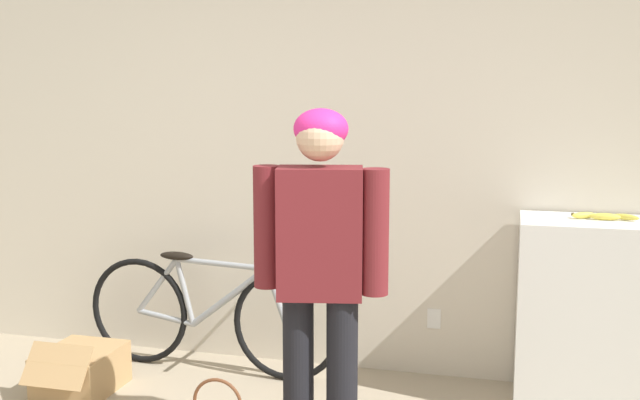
{
  "coord_description": "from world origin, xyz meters",
  "views": [
    {
      "loc": [
        0.97,
        -2.03,
        1.72
      ],
      "look_at": [
        0.15,
        1.14,
        1.22
      ],
      "focal_mm": 42.0,
      "sensor_mm": 36.0,
      "label": 1
    }
  ],
  "objects_px": {
    "bicycle": "(210,314)",
    "cardboard_box": "(81,370)",
    "person": "(320,258)",
    "banana": "(604,216)"
  },
  "relations": [
    {
      "from": "person",
      "to": "bicycle",
      "type": "relative_size",
      "value": 0.99
    },
    {
      "from": "person",
      "to": "banana",
      "type": "relative_size",
      "value": 4.71
    },
    {
      "from": "banana",
      "to": "cardboard_box",
      "type": "height_order",
      "value": "banana"
    },
    {
      "from": "person",
      "to": "bicycle",
      "type": "height_order",
      "value": "person"
    },
    {
      "from": "bicycle",
      "to": "person",
      "type": "bearing_deg",
      "value": -40.89
    },
    {
      "from": "bicycle",
      "to": "banana",
      "type": "bearing_deg",
      "value": 4.35
    },
    {
      "from": "bicycle",
      "to": "banana",
      "type": "distance_m",
      "value": 2.32
    },
    {
      "from": "person",
      "to": "banana",
      "type": "height_order",
      "value": "person"
    },
    {
      "from": "bicycle",
      "to": "cardboard_box",
      "type": "xyz_separation_m",
      "value": [
        -0.6,
        -0.47,
        -0.24
      ]
    },
    {
      "from": "bicycle",
      "to": "banana",
      "type": "xyz_separation_m",
      "value": [
        2.21,
        0.05,
        0.69
      ]
    }
  ]
}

